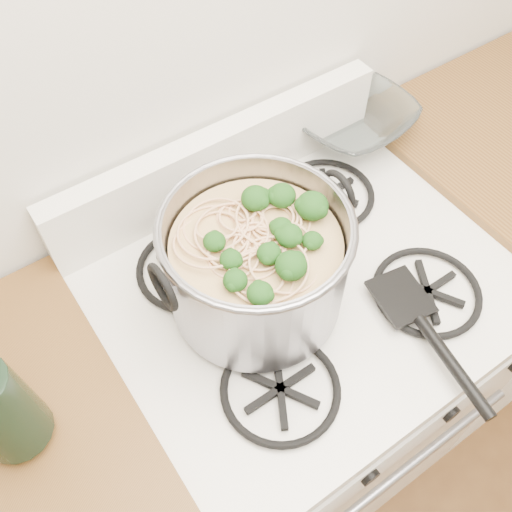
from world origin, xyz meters
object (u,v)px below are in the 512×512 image
object	(u,v)px
gas_range	(294,384)
spatula	(402,294)
glass_bowl	(348,124)
stock_pot	(256,264)

from	to	relation	value
gas_range	spatula	xyz separation A→B (m)	(0.11, -0.13, 0.50)
spatula	glass_bowl	xyz separation A→B (m)	(0.22, 0.41, 0.00)
stock_pot	glass_bowl	xyz separation A→B (m)	(0.43, 0.26, -0.09)
gas_range	spatula	world-z (taller)	spatula
stock_pot	glass_bowl	distance (m)	0.51
stock_pot	glass_bowl	size ratio (longest dim) A/B	3.20
spatula	glass_bowl	world-z (taller)	glass_bowl
stock_pot	gas_range	bearing A→B (deg)	-12.13
gas_range	spatula	distance (m)	0.53
gas_range	spatula	size ratio (longest dim) A/B	2.98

